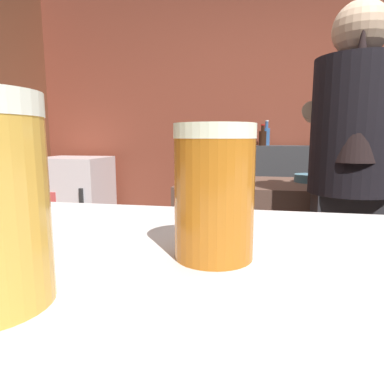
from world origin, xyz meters
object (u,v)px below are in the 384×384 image
mini_fridge (76,205)px  bottle_olive_oil (266,136)px  bottle_vinegar (318,134)px  bottle_soy (314,135)px  bottle_hot_sauce (263,137)px  mixing_bowl (309,178)px  pint_glass_far (214,192)px  bartender (350,179)px

mini_fridge → bottle_olive_oil: bottle_olive_oil is taller
bottle_vinegar → bottle_soy: bottle_vinegar is taller
bottle_hot_sauce → bottle_soy: size_ratio=0.77×
mixing_bowl → bottle_vinegar: (0.24, 1.20, 0.26)m
pint_glass_far → bottle_vinegar: (0.58, 2.94, 0.08)m
mini_fridge → pint_glass_far: bearing=-57.8°
bottle_hot_sauce → mixing_bowl: bearing=-77.3°
pint_glass_far → bottle_hot_sauce: bearing=88.3°
bottle_olive_oil → mini_fridge: bearing=-171.8°
bottle_hot_sauce → bottle_olive_oil: 0.16m
bottle_vinegar → bottle_soy: (-0.05, -0.09, -0.00)m
mini_fridge → bottle_soy: (2.26, 0.10, 0.70)m
mixing_bowl → bottle_soy: size_ratio=0.67×
mini_fridge → bottle_olive_oil: size_ratio=4.13×
bottle_soy → mini_fridge: bearing=-177.4°
bartender → bottle_olive_oil: bearing=18.7°
pint_glass_far → bottle_soy: bottle_soy is taller
bottle_soy → bottle_olive_oil: size_ratio=1.06×
bottle_olive_oil → bottle_vinegar: bearing=-9.4°
bottle_soy → mixing_bowl: bearing=-99.4°
bottle_hot_sauce → bottle_vinegar: (0.49, 0.08, 0.03)m
mixing_bowl → bottle_olive_oil: (-0.22, 1.28, 0.25)m
mixing_bowl → bottle_hot_sauce: 1.18m
bottle_hot_sauce → mini_fridge: bearing=-176.4°
pint_glass_far → bottle_olive_oil: 3.02m
bottle_vinegar → bottle_olive_oil: bearing=170.6°
mini_fridge → bottle_soy: bottle_soy is taller
bottle_hot_sauce → bottle_vinegar: bottle_vinegar is taller
mini_fridge → bottle_hot_sauce: (1.82, 0.11, 0.68)m
bottle_hot_sauce → bottle_soy: (0.44, -0.01, 0.02)m
mini_fridge → bartender: size_ratio=0.57×
bottle_olive_oil → bottle_soy: bearing=-22.1°
bartender → pint_glass_far: bearing=169.6°
pint_glass_far → bottle_soy: (0.52, 2.85, 0.07)m
mini_fridge → pint_glass_far: 3.31m
bartender → bottle_vinegar: 1.73m
mixing_bowl → pint_glass_far: size_ratio=1.35×
bottle_vinegar → bottle_soy: bearing=-121.9°
pint_glass_far → bottle_hot_sauce: (0.08, 2.86, 0.05)m
bottle_hot_sauce → pint_glass_far: bearing=-91.7°
bottle_olive_oil → pint_glass_far: bearing=-92.3°
bottle_vinegar → bottle_hot_sauce: bearing=-171.1°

